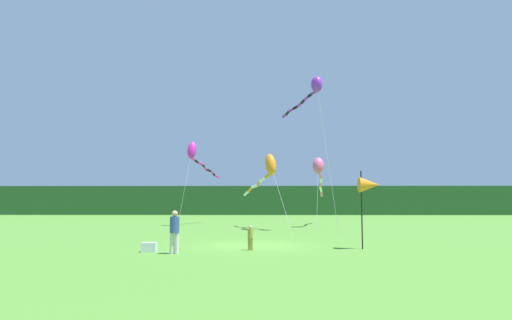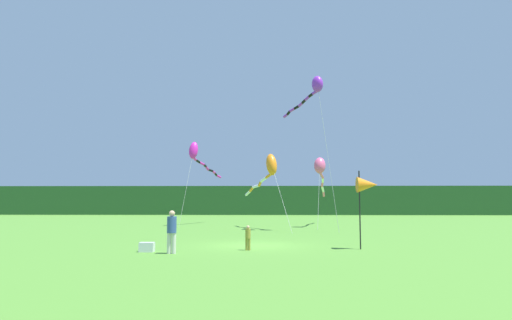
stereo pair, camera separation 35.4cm
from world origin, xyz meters
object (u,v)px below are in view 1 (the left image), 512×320
Objects in this scene: person_adult at (175,230)px; kite_purple at (313,88)px; banner_flag_pole at (369,185)px; kite_rainbow at (319,170)px; person_child at (250,236)px; kite_magenta at (195,155)px; kite_orange at (268,168)px; cooler_box at (149,247)px.

kite_purple is at bearing 61.83° from person_adult.
person_adult is 8.63m from banner_flag_pole.
banner_flag_pole is 16.32m from kite_rainbow.
kite_magenta is at bearing 105.90° from person_child.
person_adult is 15.41m from kite_orange.
kite_purple reaches higher than kite_magenta.
kite_orange is (-4.31, 12.67, 1.70)m from banner_flag_pole.
kite_rainbow is (8.09, 18.02, 3.65)m from person_adult.
kite_rainbow reaches higher than cooler_box.
kite_orange is (0.92, 13.18, 3.89)m from person_child.
person_adult reaches higher than person_child.
person_adult is at bearing -105.19° from kite_orange.
cooler_box is (-4.16, -0.70, -0.39)m from person_child.
kite_rainbow is 0.84× the size of kite_purple.
kite_rainbow is (-0.14, 16.22, 1.83)m from banner_flag_pole.
banner_flag_pole is 0.41× the size of kite_orange.
kite_magenta is at bearing 120.29° from banner_flag_pole.
person_child is (3.01, 1.29, -0.37)m from person_adult.
kite_magenta reaches higher than person_adult.
kite_magenta reaches higher than person_child.
banner_flag_pole is 0.31× the size of kite_purple.
kite_purple is 6.64m from kite_orange.
person_adult is 17.80m from kite_purple.
kite_rainbow is (5.09, 16.73, 4.03)m from person_child.
person_adult is 1.51m from cooler_box.
person_child is 0.10× the size of kite_purple.
cooler_box is at bearing -86.70° from kite_magenta.
cooler_box is at bearing 152.62° from person_adult.
banner_flag_pole is (5.23, 0.51, 2.19)m from person_child.
kite_rainbow is at bearing 90.50° from banner_flag_pole.
kite_magenta reaches higher than cooler_box.
kite_purple is at bearing 56.96° from cooler_box.
cooler_box is at bearing -172.67° from banner_flag_pole.
kite_rainbow is 7.27m from kite_purple.
kite_rainbow is (9.25, 17.43, 4.42)m from cooler_box.
kite_magenta is (-6.19, 5.29, 1.53)m from kite_orange.
person_adult is 20.09m from kite_rainbow.
cooler_box is at bearing -123.04° from kite_purple.
kite_purple is 12.12m from kite_magenta.
banner_flag_pole is at bearing -84.85° from kite_purple.
kite_magenta reaches higher than kite_rainbow.
person_adult is 1.63× the size of person_child.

